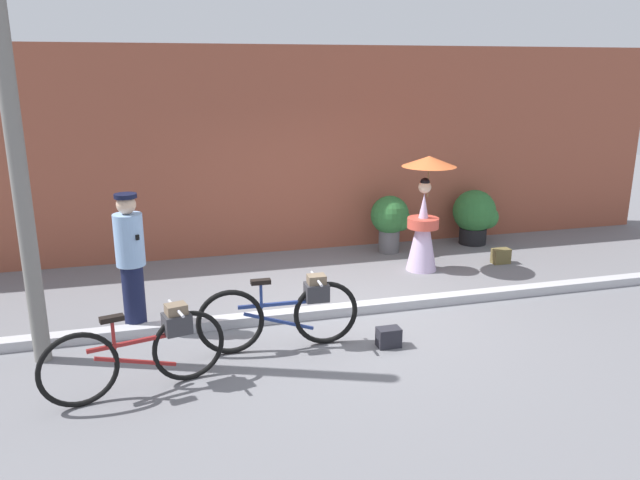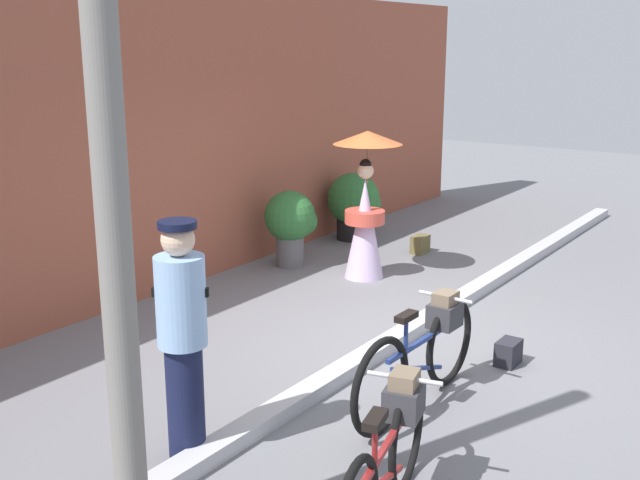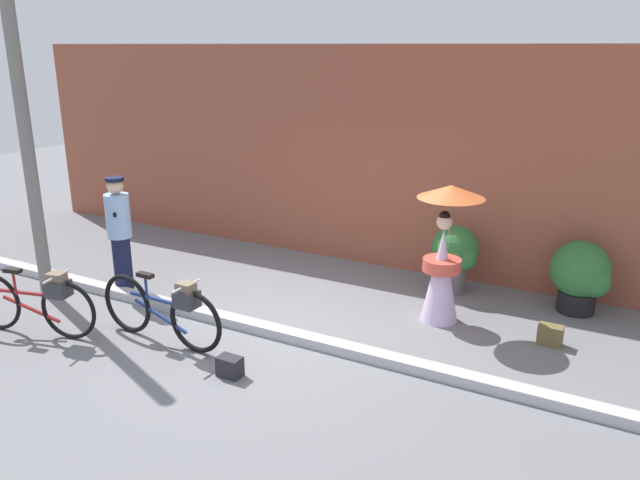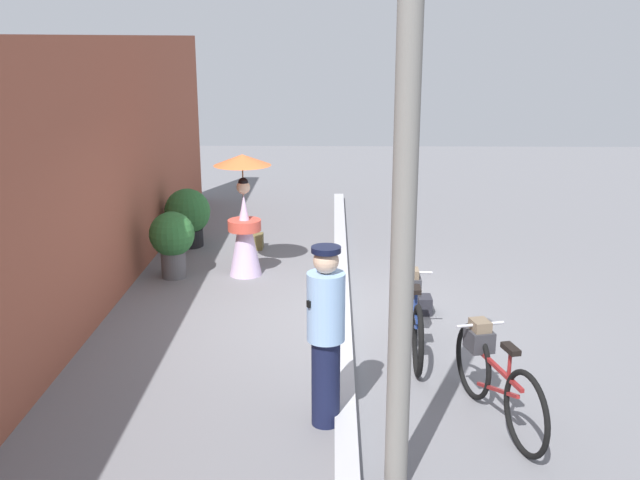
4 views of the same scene
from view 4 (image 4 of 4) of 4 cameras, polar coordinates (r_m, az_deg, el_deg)
ground_plane at (r=9.27m, az=1.75°, el=-6.12°), size 30.00×30.00×0.00m
building_wall at (r=9.30m, az=-18.38°, el=4.26°), size 14.00×0.40×3.45m
sidewalk_curb at (r=9.25m, az=1.76°, el=-5.78°), size 14.00×0.20×0.12m
bicycle_near_officer at (r=8.28m, az=7.29°, el=-5.68°), size 1.85×0.48×0.85m
bicycle_far_side at (r=6.98m, az=13.44°, el=-10.15°), size 1.76×0.58×0.85m
person_officer at (r=6.52m, az=0.46°, el=-7.20°), size 0.34×0.34×1.69m
person_with_parasol at (r=10.73m, az=-5.96°, el=2.02°), size 0.84×0.84×1.80m
potted_plant_by_door at (r=10.86m, az=-11.41°, el=0.12°), size 0.68×0.66×0.99m
potted_plant_small at (r=12.47m, az=-10.23°, el=1.95°), size 0.79×0.77×0.99m
backpack_on_pavement at (r=9.49m, az=8.21°, el=-5.00°), size 0.27×0.17×0.22m
backpack_spare at (r=12.25m, az=-4.87°, el=-0.08°), size 0.29×0.17×0.25m
utility_pole at (r=5.16m, az=6.66°, el=3.96°), size 0.18×0.18×4.80m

